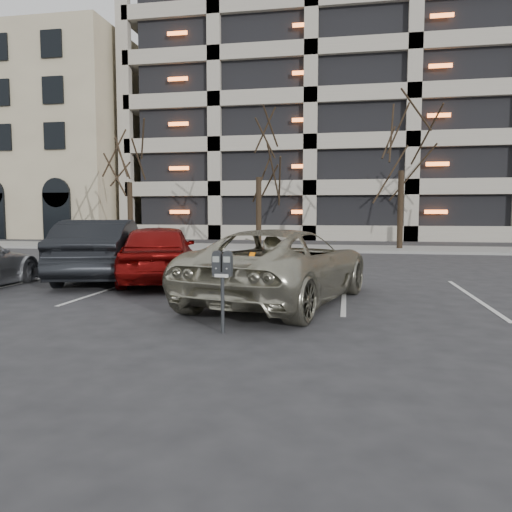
{
  "coord_description": "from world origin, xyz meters",
  "views": [
    {
      "loc": [
        1.43,
        -9.18,
        1.86
      ],
      "look_at": [
        -0.04,
        -1.08,
        1.14
      ],
      "focal_mm": 35.0,
      "sensor_mm": 36.0,
      "label": 1
    }
  ],
  "objects_px": {
    "tree_b": "(259,133)",
    "tree_c": "(403,121)",
    "tree_a": "(129,143)",
    "car_dark": "(103,250)",
    "parking_meter": "(222,271)",
    "suv_silver": "(282,266)",
    "car_red": "(159,253)"
  },
  "relations": [
    {
      "from": "parking_meter",
      "to": "suv_silver",
      "type": "xyz_separation_m",
      "value": [
        0.55,
        2.85,
        -0.2
      ]
    },
    {
      "from": "parking_meter",
      "to": "car_dark",
      "type": "height_order",
      "value": "car_dark"
    },
    {
      "from": "parking_meter",
      "to": "car_red",
      "type": "height_order",
      "value": "car_red"
    },
    {
      "from": "tree_b",
      "to": "tree_c",
      "type": "bearing_deg",
      "value": 0.0
    },
    {
      "from": "suv_silver",
      "to": "car_dark",
      "type": "distance_m",
      "value": 5.92
    },
    {
      "from": "parking_meter",
      "to": "car_red",
      "type": "relative_size",
      "value": 0.27
    },
    {
      "from": "suv_silver",
      "to": "car_red",
      "type": "height_order",
      "value": "car_red"
    },
    {
      "from": "tree_b",
      "to": "tree_c",
      "type": "height_order",
      "value": "tree_c"
    },
    {
      "from": "tree_b",
      "to": "tree_c",
      "type": "relative_size",
      "value": 0.94
    },
    {
      "from": "tree_a",
      "to": "tree_b",
      "type": "relative_size",
      "value": 0.95
    },
    {
      "from": "suv_silver",
      "to": "tree_c",
      "type": "bearing_deg",
      "value": -89.97
    },
    {
      "from": "tree_b",
      "to": "car_dark",
      "type": "xyz_separation_m",
      "value": [
        -2.2,
        -12.39,
        -5.02
      ]
    },
    {
      "from": "tree_c",
      "to": "parking_meter",
      "type": "xyz_separation_m",
      "value": [
        -4.43,
        -17.82,
        -5.26
      ]
    },
    {
      "from": "tree_a",
      "to": "tree_c",
      "type": "xyz_separation_m",
      "value": [
        14.0,
        0.0,
        0.68
      ]
    },
    {
      "from": "tree_a",
      "to": "tree_b",
      "type": "xyz_separation_m",
      "value": [
        7.0,
        0.0,
        0.31
      ]
    },
    {
      "from": "tree_a",
      "to": "car_dark",
      "type": "relative_size",
      "value": 1.52
    },
    {
      "from": "car_red",
      "to": "suv_silver",
      "type": "bearing_deg",
      "value": 129.98
    },
    {
      "from": "tree_c",
      "to": "parking_meter",
      "type": "height_order",
      "value": "tree_c"
    },
    {
      "from": "tree_b",
      "to": "car_red",
      "type": "height_order",
      "value": "tree_b"
    },
    {
      "from": "suv_silver",
      "to": "car_dark",
      "type": "xyz_separation_m",
      "value": [
        -5.33,
        2.57,
        0.07
      ]
    },
    {
      "from": "tree_b",
      "to": "car_red",
      "type": "bearing_deg",
      "value": -92.15
    },
    {
      "from": "parking_meter",
      "to": "suv_silver",
      "type": "height_order",
      "value": "suv_silver"
    },
    {
      "from": "tree_a",
      "to": "car_dark",
      "type": "bearing_deg",
      "value": -68.84
    },
    {
      "from": "tree_c",
      "to": "tree_b",
      "type": "bearing_deg",
      "value": 180.0
    },
    {
      "from": "car_red",
      "to": "parking_meter",
      "type": "bearing_deg",
      "value": 103.24
    },
    {
      "from": "tree_a",
      "to": "car_red",
      "type": "distance_m",
      "value": 15.0
    },
    {
      "from": "tree_a",
      "to": "car_dark",
      "type": "xyz_separation_m",
      "value": [
        4.8,
        -12.39,
        -4.71
      ]
    },
    {
      "from": "tree_c",
      "to": "suv_silver",
      "type": "bearing_deg",
      "value": -104.51
    },
    {
      "from": "car_dark",
      "to": "tree_b",
      "type": "bearing_deg",
      "value": -114.72
    },
    {
      "from": "tree_b",
      "to": "car_dark",
      "type": "relative_size",
      "value": 1.61
    },
    {
      "from": "car_dark",
      "to": "car_red",
      "type": "bearing_deg",
      "value": 157.15
    },
    {
      "from": "parking_meter",
      "to": "car_dark",
      "type": "bearing_deg",
      "value": 134.26
    }
  ]
}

